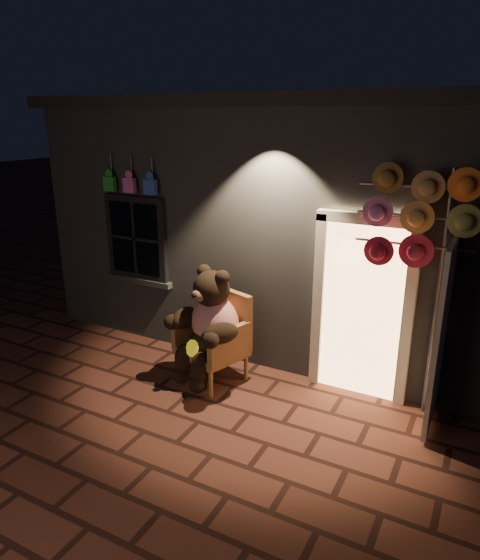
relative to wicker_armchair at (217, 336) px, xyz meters
The scene contains 5 objects.
ground 1.18m from the wicker_armchair, 71.79° to the right, with size 60.00×60.00×0.00m, color brown.
shop_building 3.24m from the wicker_armchair, 83.82° to the left, with size 7.30×5.95×3.51m.
wicker_armchair is the anchor object (origin of this frame).
teddy_bear 0.24m from the wicker_armchair, 101.62° to the right, with size 1.00×0.93×1.45m.
hat_rack 2.91m from the wicker_armchair, ahead, with size 1.64×0.22×2.74m.
Camera 1 is at (2.60, -3.95, 3.20)m, focal length 32.00 mm.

